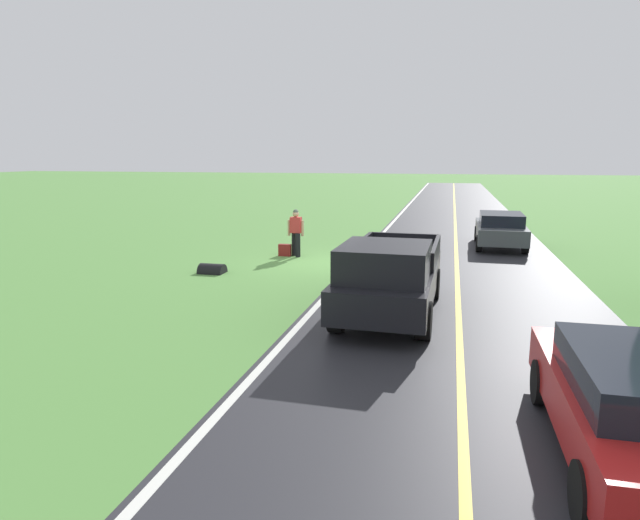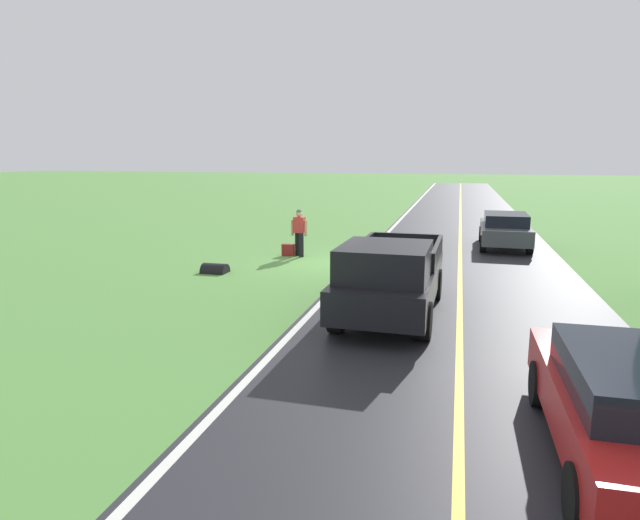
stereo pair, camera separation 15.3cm
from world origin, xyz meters
name	(u,v)px [view 1 (the left image)]	position (x,y,z in m)	size (l,w,h in m)	color
ground_plane	(325,262)	(0.00, 0.00, 0.00)	(200.00, 200.00, 0.00)	#568E42
road_surface	(457,268)	(-4.51, 0.00, 0.00)	(7.19, 120.00, 0.00)	#28282D
lane_edge_line	(355,263)	(-1.09, 0.00, 0.01)	(0.16, 117.60, 0.00)	silver
lane_centre_line	(457,268)	(-4.51, 0.00, 0.01)	(0.14, 117.60, 0.00)	gold
hitchhiker_walking	(296,230)	(1.30, -0.91, 0.98)	(0.62, 0.51, 1.75)	black
suitcase_carried	(285,250)	(1.72, -0.82, 0.22)	(0.20, 0.46, 0.44)	maroon
pickup_truck_passing	(390,276)	(-2.92, 6.00, 0.97)	(2.20, 5.45, 1.82)	black
sedan_mid_oncoming	(640,405)	(-6.51, 11.39, 0.75)	(1.94, 4.41, 1.41)	red
sedan_near_oncoming	(500,229)	(-6.23, -4.78, 0.75)	(1.99, 4.43, 1.41)	#4C5156
drainage_culvert	(212,273)	(3.09, 2.59, 0.00)	(0.60, 0.60, 0.80)	black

